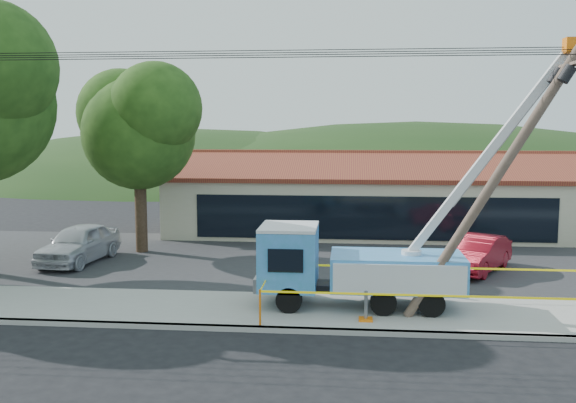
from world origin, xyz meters
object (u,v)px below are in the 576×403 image
(car_silver, at_px, (80,264))
(car_red, at_px, (477,274))
(leaning_pole, at_px, (501,170))
(utility_truck, at_px, (355,263))

(car_silver, relative_size, car_red, 1.11)
(leaning_pole, distance_m, car_red, 8.25)
(leaning_pole, relative_size, car_silver, 1.73)
(car_silver, height_order, car_red, car_silver)
(utility_truck, height_order, leaning_pole, utility_truck)
(leaning_pole, height_order, car_red, leaning_pole)
(utility_truck, bearing_deg, leaning_pole, -12.93)
(leaning_pole, height_order, car_silver, leaning_pole)
(utility_truck, relative_size, leaning_pole, 1.18)
(car_red, bearing_deg, car_silver, -150.90)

